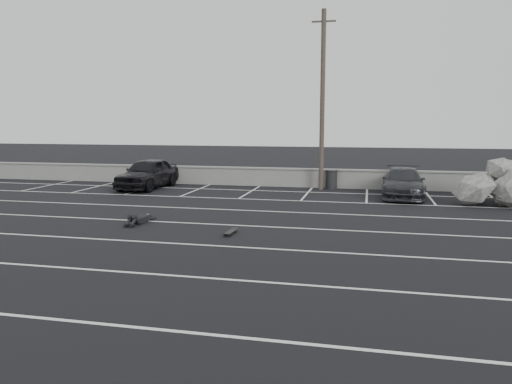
% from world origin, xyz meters
% --- Properties ---
extents(ground, '(120.00, 120.00, 0.00)m').
position_xyz_m(ground, '(0.00, 0.00, 0.00)').
color(ground, black).
rests_on(ground, ground).
extents(seawall, '(50.00, 0.45, 1.06)m').
position_xyz_m(seawall, '(0.00, 14.00, 0.55)').
color(seawall, gray).
rests_on(seawall, ground).
extents(stall_lines, '(36.00, 20.05, 0.01)m').
position_xyz_m(stall_lines, '(-0.08, 4.41, 0.00)').
color(stall_lines, silver).
rests_on(stall_lines, ground).
extents(car_left, '(2.16, 4.96, 1.67)m').
position_xyz_m(car_left, '(-7.88, 11.62, 0.83)').
color(car_left, black).
rests_on(car_left, ground).
extents(car_right, '(2.20, 4.96, 1.41)m').
position_xyz_m(car_right, '(5.72, 11.32, 0.71)').
color(car_right, '#26272C').
rests_on(car_right, ground).
extents(utility_pole, '(1.26, 0.25, 9.47)m').
position_xyz_m(utility_pole, '(1.54, 13.20, 4.79)').
color(utility_pole, '#4C4238').
rests_on(utility_pole, ground).
extents(trash_bin, '(0.82, 0.82, 1.04)m').
position_xyz_m(trash_bin, '(2.08, 13.56, 0.53)').
color(trash_bin, black).
rests_on(trash_bin, ground).
extents(person, '(0.93, 2.19, 0.43)m').
position_xyz_m(person, '(-4.03, 2.85, 0.22)').
color(person, black).
rests_on(person, ground).
extents(skateboard, '(0.26, 0.83, 0.10)m').
position_xyz_m(skateboard, '(-0.31, 1.58, 0.08)').
color(skateboard, black).
rests_on(skateboard, ground).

